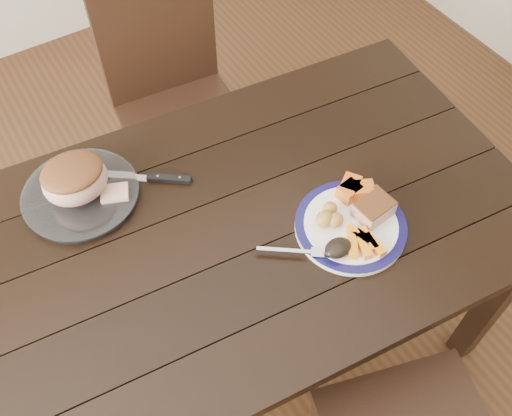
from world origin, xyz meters
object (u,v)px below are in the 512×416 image
dining_table (227,247)px  serving_platter (81,195)px  pork_slice (373,210)px  chair_far (175,94)px  carving_knife (155,178)px  fork (299,252)px  roast_joint (75,180)px  dinner_plate (350,226)px

dining_table → serving_platter: serving_platter is taller
serving_platter → pork_slice: pork_slice is taller
chair_far → carving_knife: bearing=65.5°
dining_table → chair_far: 0.78m
fork → carving_knife: bearing=152.0°
serving_platter → carving_knife: 0.20m
serving_platter → carving_knife: serving_platter is taller
pork_slice → roast_joint: roast_joint is taller
fork → dinner_plate: bearing=35.6°
roast_joint → pork_slice: bearing=-37.4°
chair_far → fork: bearing=89.4°
dinner_plate → roast_joint: size_ratio=1.68×
dinner_plate → roast_joint: roast_joint is taller
roast_joint → dining_table: bearing=-46.4°
roast_joint → fork: bearing=-49.8°
chair_far → pork_slice: size_ratio=10.23×
dining_table → chair_far: bearing=74.3°
serving_platter → carving_knife: size_ratio=1.11×
serving_platter → fork: (0.38, -0.45, 0.01)m
chair_far → dining_table: bearing=79.8°
pork_slice → fork: pork_slice is taller
serving_platter → chair_far: bearing=43.3°
dining_table → chair_far: chair_far is taller
dinner_plate → pork_slice: 0.07m
chair_far → carving_knife: 0.62m
dining_table → dinner_plate: (0.27, -0.17, 0.10)m
serving_platter → fork: bearing=-49.8°
roast_joint → carving_knife: bearing=-14.3°
dining_table → pork_slice: pork_slice is taller
chair_far → serving_platter: (-0.48, -0.45, 0.23)m
fork → dining_table: bearing=160.1°
chair_far → fork: 0.94m
dinner_plate → serving_platter: 0.71m
dining_table → serving_platter: 0.41m
pork_slice → chair_far: bearing=97.7°
chair_far → roast_joint: bearing=48.9°
chair_far → serving_platter: size_ratio=3.13×
roast_joint → carving_knife: 0.21m
pork_slice → fork: size_ratio=0.59×
serving_platter → pork_slice: size_ratio=3.27×
dining_table → roast_joint: (-0.27, 0.29, 0.16)m
dining_table → fork: size_ratio=10.98×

